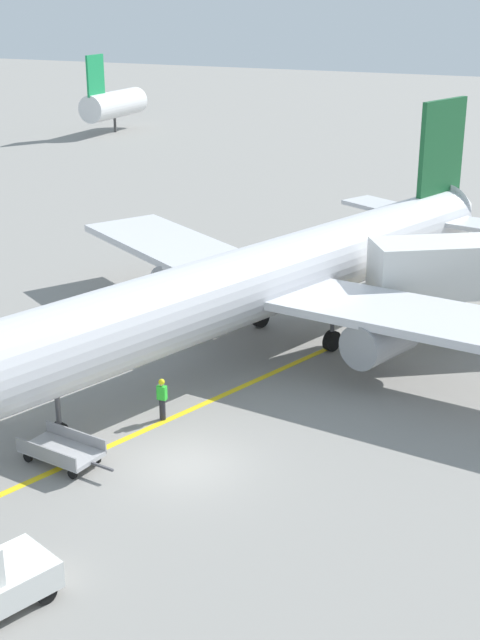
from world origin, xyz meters
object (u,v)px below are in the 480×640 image
at_px(airliner, 276,276).
at_px(baggage_tug_near_wing, 54,342).
at_px(safety_cone_nose_right, 399,336).
at_px(ground_crew_marshaller, 162,398).
at_px(baggage_cart_loaded, 62,451).
at_px(safety_cone_nose_left, 379,350).

height_order(airliner, baggage_tug_near_wing, airliner).
bearing_deg(airliner, safety_cone_nose_right, 31.16).
xyz_separation_m(airliner, ground_crew_marshaller, (-1.17, -8.60, -2.51)).
relative_size(baggage_tug_near_wing, safety_cone_nose_right, 6.11).
bearing_deg(baggage_cart_loaded, airliner, 77.97).
distance_m(baggage_tug_near_wing, baggage_cart_loaded, 9.24).
xyz_separation_m(ground_crew_marshaller, safety_cone_nose_right, (6.24, 11.67, -0.69)).
xyz_separation_m(baggage_tug_near_wing, safety_cone_nose_right, (13.36, 8.64, -0.71)).
relative_size(airliner, ground_crew_marshaller, 20.16).
height_order(baggage_tug_near_wing, safety_cone_nose_right, baggage_tug_near_wing).
relative_size(baggage_cart_loaded, safety_cone_nose_left, 8.72).
bearing_deg(safety_cone_nose_right, airliner, -148.84).
relative_size(ground_crew_marshaller, safety_cone_nose_right, 3.86).
relative_size(baggage_tug_near_wing, safety_cone_nose_left, 6.11).
distance_m(baggage_cart_loaded, ground_crew_marshaller, 4.67).
bearing_deg(safety_cone_nose_left, airliner, -167.13).
distance_m(airliner, baggage_tug_near_wing, 10.30).
bearing_deg(airliner, safety_cone_nose_left, 12.87).
distance_m(ground_crew_marshaller, safety_cone_nose_right, 13.25).
xyz_separation_m(baggage_tug_near_wing, baggage_cart_loaded, (5.53, -7.39, -0.46)).
bearing_deg(safety_cone_nose_right, safety_cone_nose_left, -100.79).
xyz_separation_m(airliner, baggage_tug_near_wing, (-8.29, -5.58, -2.49)).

